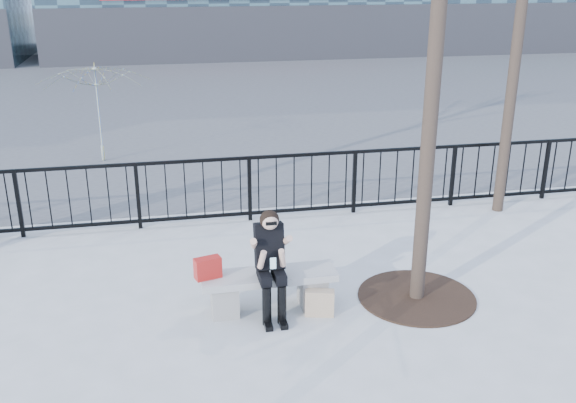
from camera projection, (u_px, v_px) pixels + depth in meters
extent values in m
plane|color=#A1A19C|center=(269.00, 308.00, 7.96)|extent=(120.00, 120.00, 0.00)
cube|color=#474747|center=(193.00, 92.00, 21.76)|extent=(60.00, 23.00, 0.01)
cube|color=black|center=(237.00, 159.00, 10.35)|extent=(14.00, 0.05, 0.05)
cube|color=black|center=(238.00, 214.00, 10.68)|extent=(14.00, 0.05, 0.05)
cube|color=#2D2D30|center=(250.00, 34.00, 28.32)|extent=(18.00, 0.08, 2.40)
cylinder|color=black|center=(522.00, 0.00, 9.99)|extent=(0.18, 0.18, 7.00)
cylinder|color=black|center=(416.00, 297.00, 8.22)|extent=(1.50, 1.50, 0.02)
cube|color=slate|center=(225.00, 298.00, 7.79)|extent=(0.32, 0.38, 0.40)
cube|color=slate|center=(313.00, 290.00, 7.99)|extent=(0.32, 0.38, 0.40)
cube|color=gray|center=(269.00, 276.00, 7.80)|extent=(1.65, 0.46, 0.09)
cube|color=red|center=(208.00, 268.00, 7.63)|extent=(0.34, 0.22, 0.26)
cube|color=#CCB890|center=(320.00, 303.00, 7.75)|extent=(0.37, 0.21, 0.33)
imported|color=yellow|center=(98.00, 114.00, 13.60)|extent=(2.74, 2.77, 2.13)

